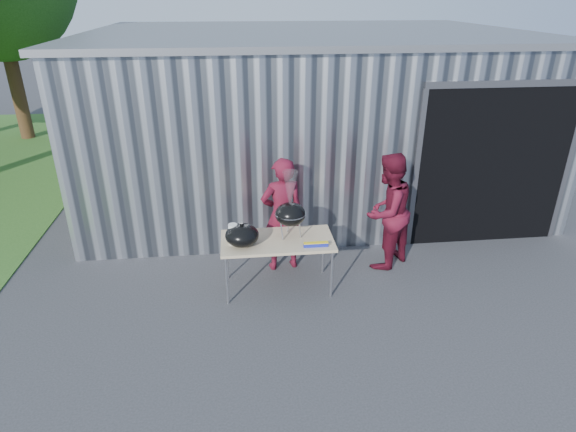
{
  "coord_description": "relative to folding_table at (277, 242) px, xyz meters",
  "views": [
    {
      "loc": [
        -0.67,
        -5.02,
        3.75
      ],
      "look_at": [
        -0.02,
        0.74,
        1.05
      ],
      "focal_mm": 30.0,
      "sensor_mm": 36.0,
      "label": 1
    }
  ],
  "objects": [
    {
      "name": "grill_lid",
      "position": [
        -0.47,
        -0.1,
        0.18
      ],
      "size": [
        0.44,
        0.44,
        0.32
      ],
      "color": "black",
      "rests_on": "folding_table"
    },
    {
      "name": "foil_box",
      "position": [
        0.48,
        -0.25,
        0.07
      ],
      "size": [
        0.32,
        0.06,
        0.06
      ],
      "color": "#18219C",
      "rests_on": "folding_table"
    },
    {
      "name": "folding_table",
      "position": [
        0.0,
        0.0,
        0.0
      ],
      "size": [
        1.5,
        0.75,
        0.75
      ],
      "color": "tan",
      "rests_on": "ground"
    },
    {
      "name": "person_cook",
      "position": [
        0.12,
        0.55,
        0.14
      ],
      "size": [
        0.69,
        0.52,
        1.71
      ],
      "primitive_type": "imported",
      "rotation": [
        0.0,
        0.0,
        3.33
      ],
      "color": "#570F20",
      "rests_on": "ground"
    },
    {
      "name": "person_bystander",
      "position": [
        1.64,
        0.46,
        0.16
      ],
      "size": [
        1.07,
        1.04,
        1.74
      ],
      "primitive_type": "imported",
      "rotation": [
        0.0,
        0.0,
        3.81
      ],
      "color": "#570F20",
      "rests_on": "ground"
    },
    {
      "name": "white_tub",
      "position": [
        -0.55,
        0.17,
        0.09
      ],
      "size": [
        0.2,
        0.15,
        0.1
      ],
      "primitive_type": "cube",
      "color": "white",
      "rests_on": "folding_table"
    },
    {
      "name": "paper_towels",
      "position": [
        -0.58,
        -0.05,
        0.18
      ],
      "size": [
        0.12,
        0.12,
        0.28
      ],
      "primitive_type": "cylinder",
      "color": "white",
      "rests_on": "folding_table"
    },
    {
      "name": "building",
      "position": [
        1.09,
        3.94,
        0.83
      ],
      "size": [
        8.2,
        6.2,
        3.1
      ],
      "color": "silver",
      "rests_on": "ground"
    },
    {
      "name": "ground",
      "position": [
        0.18,
        -0.65,
        -0.71
      ],
      "size": [
        80.0,
        80.0,
        0.0
      ],
      "primitive_type": "plane",
      "color": "#313133"
    },
    {
      "name": "kettle_grill",
      "position": [
        0.18,
        0.07,
        0.46
      ],
      "size": [
        0.42,
        0.42,
        0.93
      ],
      "color": "black",
      "rests_on": "folding_table"
    }
  ]
}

